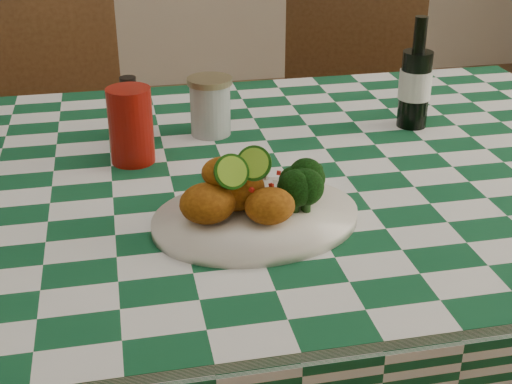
{
  "coord_description": "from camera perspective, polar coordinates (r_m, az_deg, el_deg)",
  "views": [
    {
      "loc": [
        -0.19,
        -1.16,
        1.32
      ],
      "look_at": [
        0.01,
        -0.2,
        0.84
      ],
      "focal_mm": 50.0,
      "sensor_mm": 36.0,
      "label": 1
    }
  ],
  "objects": [
    {
      "name": "dining_table",
      "position": [
        1.5,
        -2.07,
        -12.13
      ],
      "size": [
        1.66,
        1.06,
        0.79
      ],
      "primitive_type": null,
      "color": "#124E2C",
      "rests_on": "ground"
    },
    {
      "name": "ketchup_bottle",
      "position": [
        1.43,
        -10.05,
        6.57
      ],
      "size": [
        0.07,
        0.07,
        0.13
      ],
      "primitive_type": null,
      "rotation": [
        0.0,
        0.0,
        0.3
      ],
      "color": "#721005",
      "rests_on": "dining_table"
    },
    {
      "name": "plate",
      "position": [
        1.11,
        -0.0,
        -2.13
      ],
      "size": [
        0.36,
        0.3,
        0.02
      ],
      "primitive_type": null,
      "rotation": [
        0.0,
        0.0,
        0.15
      ],
      "color": "white",
      "rests_on": "dining_table"
    },
    {
      "name": "mason_jar",
      "position": [
        1.44,
        -3.68,
        6.86
      ],
      "size": [
        0.1,
        0.1,
        0.12
      ],
      "primitive_type": null,
      "rotation": [
        0.0,
        0.0,
        0.08
      ],
      "color": "#B2BCBA",
      "rests_on": "dining_table"
    },
    {
      "name": "wooden_chair_right",
      "position": [
        2.17,
        7.03,
        2.57
      ],
      "size": [
        0.56,
        0.57,
        0.92
      ],
      "primitive_type": null,
      "rotation": [
        0.0,
        0.0,
        -0.4
      ],
      "color": "#472814",
      "rests_on": "ground"
    },
    {
      "name": "beer_bottle",
      "position": [
        1.5,
        12.7,
        9.28
      ],
      "size": [
        0.09,
        0.09,
        0.23
      ],
      "primitive_type": null,
      "rotation": [
        0.0,
        0.0,
        -0.36
      ],
      "color": "black",
      "rests_on": "dining_table"
    },
    {
      "name": "broccoli_side",
      "position": [
        1.12,
        3.97,
        0.44
      ],
      "size": [
        0.09,
        0.09,
        0.07
      ],
      "primitive_type": null,
      "color": "black",
      "rests_on": "plate"
    },
    {
      "name": "fried_chicken_pile",
      "position": [
        1.08,
        -0.92,
        0.6
      ],
      "size": [
        0.16,
        0.12,
        0.1
      ],
      "primitive_type": null,
      "color": "#A45B0F",
      "rests_on": "plate"
    },
    {
      "name": "wooden_chair_left",
      "position": [
        2.04,
        -15.59,
        1.61
      ],
      "size": [
        0.54,
        0.56,
        1.01
      ],
      "primitive_type": null,
      "rotation": [
        0.0,
        0.0,
        0.17
      ],
      "color": "#472814",
      "rests_on": "ground"
    },
    {
      "name": "red_tumbler",
      "position": [
        1.32,
        -9.98,
        5.25
      ],
      "size": [
        0.1,
        0.1,
        0.14
      ],
      "primitive_type": "cylinder",
      "rotation": [
        0.0,
        0.0,
        -0.21
      ],
      "color": "maroon",
      "rests_on": "dining_table"
    }
  ]
}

